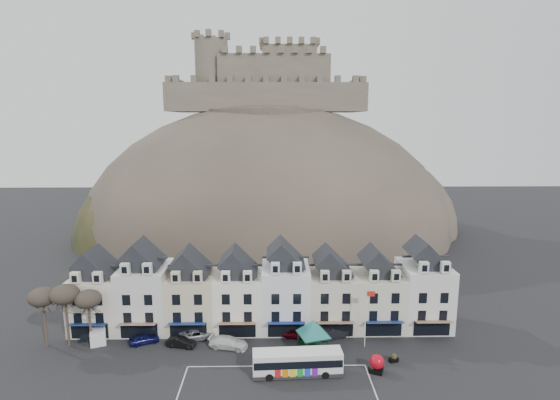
% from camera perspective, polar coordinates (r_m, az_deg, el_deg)
% --- Properties ---
extents(ground, '(300.00, 300.00, 0.00)m').
position_cam_1_polar(ground, '(53.70, -2.72, -23.64)').
color(ground, black).
rests_on(ground, ground).
extents(coach_bay_markings, '(22.00, 7.50, 0.01)m').
position_cam_1_polar(coach_bay_markings, '(54.72, -0.41, -22.90)').
color(coach_bay_markings, silver).
rests_on(coach_bay_markings, ground).
extents(townhouse_terrace, '(54.40, 9.35, 11.80)m').
position_cam_1_polar(townhouse_terrace, '(65.31, -2.20, -11.84)').
color(townhouse_terrace, silver).
rests_on(townhouse_terrace, ground).
extents(castle_hill, '(100.00, 76.00, 68.00)m').
position_cam_1_polar(castle_hill, '(117.27, -1.09, -4.30)').
color(castle_hill, '#3E382F').
rests_on(castle_hill, ground).
extents(castle, '(50.20, 22.20, 22.00)m').
position_cam_1_polar(castle, '(120.76, -1.52, 15.31)').
color(castle, brown).
rests_on(castle, ground).
extents(tree_left_far, '(3.61, 3.61, 8.24)m').
position_cam_1_polar(tree_left_far, '(67.02, -28.63, -11.11)').
color(tree_left_far, '#31281F').
rests_on(tree_left_far, ground).
extents(tree_left_mid, '(3.78, 3.78, 8.64)m').
position_cam_1_polar(tree_left_mid, '(65.58, -26.29, -11.05)').
color(tree_left_mid, '#31281F').
rests_on(tree_left_mid, ground).
extents(tree_left_near, '(3.43, 3.43, 7.84)m').
position_cam_1_polar(tree_left_near, '(64.63, -23.78, -11.82)').
color(tree_left_near, '#31281F').
rests_on(tree_left_near, ground).
extents(bus, '(10.77, 3.03, 3.01)m').
position_cam_1_polar(bus, '(55.55, 2.29, -20.33)').
color(bus, '#262628').
rests_on(bus, ground).
extents(bus_shelter, '(6.95, 6.95, 4.62)m').
position_cam_1_polar(bus_shelter, '(58.89, 4.39, -16.31)').
color(bus_shelter, black).
rests_on(bus_shelter, ground).
extents(red_buoy, '(1.94, 1.94, 2.21)m').
position_cam_1_polar(red_buoy, '(57.41, 12.54, -20.10)').
color(red_buoy, black).
rests_on(red_buoy, ground).
extents(flagpole, '(1.18, 0.12, 8.15)m').
position_cam_1_polar(flagpole, '(60.86, 11.21, -14.44)').
color(flagpole, silver).
rests_on(flagpole, ground).
extents(white_van, '(3.41, 4.90, 2.05)m').
position_cam_1_polar(white_van, '(67.96, -22.66, -15.70)').
color(white_van, silver).
rests_on(white_van, ground).
extents(planter_west, '(1.23, 0.85, 1.12)m').
position_cam_1_polar(planter_west, '(60.15, 14.64, -19.32)').
color(planter_west, black).
rests_on(planter_west, ground).
extents(planter_east, '(1.11, 0.74, 1.05)m').
position_cam_1_polar(planter_east, '(57.61, 12.04, -20.69)').
color(planter_east, black).
rests_on(planter_east, ground).
extents(car_navy, '(4.26, 3.04, 1.35)m').
position_cam_1_polar(car_navy, '(65.05, -17.31, -16.92)').
color(car_navy, '#0E1047').
rests_on(car_navy, ground).
extents(car_black, '(4.16, 2.20, 1.30)m').
position_cam_1_polar(car_black, '(62.99, -12.80, -17.67)').
color(car_black, black).
rests_on(car_black, ground).
extents(car_silver, '(5.41, 3.95, 1.39)m').
position_cam_1_polar(car_silver, '(64.51, -10.78, -16.83)').
color(car_silver, gray).
rests_on(car_silver, ground).
extents(car_white, '(5.60, 3.30, 1.52)m').
position_cam_1_polar(car_white, '(61.69, -6.75, -17.99)').
color(car_white, white).
rests_on(car_white, ground).
extents(car_maroon, '(4.02, 2.42, 1.28)m').
position_cam_1_polar(car_maroon, '(63.74, 2.13, -17.05)').
color(car_maroon, '#4E040E').
rests_on(car_maroon, ground).
extents(car_charcoal, '(4.97, 3.21, 1.55)m').
position_cam_1_polar(car_charcoal, '(64.15, 6.98, -16.80)').
color(car_charcoal, black).
rests_on(car_charcoal, ground).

